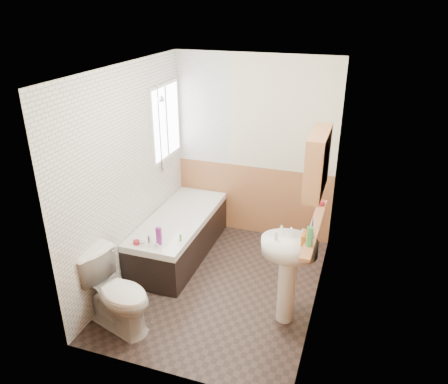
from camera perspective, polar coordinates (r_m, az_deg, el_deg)
The scene contains 26 objects.
floor at distance 5.29m, azimuth -0.53°, elevation -12.07°, with size 2.80×2.80×0.00m, color #2C221F.
ceiling at distance 4.31m, azimuth -0.67°, elevation 15.78°, with size 2.80×2.80×0.00m, color white.
wall_back at distance 5.92m, azimuth 3.94°, elevation 5.65°, with size 2.20×0.02×2.50m, color beige.
wall_front at distance 3.52m, azimuth -8.27°, elevation -8.46°, with size 2.20×0.02×2.50m, color beige.
wall_left at distance 5.11m, azimuth -12.44°, elevation 2.01°, with size 0.02×2.80×2.50m, color beige.
wall_right at distance 4.45m, azimuth 13.03°, elevation -1.47°, with size 0.02×2.80×2.50m, color beige.
wainscot_right at distance 4.82m, azimuth 11.92°, elevation -9.49°, with size 0.01×2.80×1.00m, color #B17348.
wainscot_front at distance 3.99m, azimuth -7.46°, elevation -17.40°, with size 2.20×0.01×1.00m, color #B17348.
wainscot_back at distance 6.18m, azimuth 3.69°, elevation -1.01°, with size 2.20×0.01×1.00m, color #B17348.
tile_cladding_left at distance 5.10m, azimuth -12.22°, elevation 1.98°, with size 0.01×2.80×2.50m, color white.
tile_return_back at distance 5.98m, azimuth -2.83°, elevation 10.85°, with size 0.75×0.01×1.50m, color white.
window at distance 5.75m, azimuth -7.59°, elevation 9.09°, with size 0.03×0.79×0.99m.
bathtub at distance 5.75m, azimuth -5.84°, elevation -5.55°, with size 0.70×1.77×0.69m.
shower_riser at distance 5.53m, azimuth -8.37°, elevation 9.07°, with size 0.10×0.08×1.15m.
toilet at distance 4.64m, azimuth -13.81°, elevation -12.73°, with size 0.45×0.81×0.80m, color white.
sink at distance 4.47m, azimuth 8.37°, elevation -9.26°, with size 0.56×0.45×1.08m.
pine_shelf at distance 4.53m, azimuth 11.78°, elevation -4.48°, with size 0.10×1.29×0.03m, color #B17348.
medicine_cabinet at distance 4.18m, azimuth 12.10°, elevation 3.79°, with size 0.17×0.66×0.60m.
foam_can at distance 4.12m, azimuth 11.12°, elevation -5.71°, with size 0.06×0.06×0.20m, color #388447.
green_bottle at distance 4.24m, azimuth 11.46°, elevation -4.48°, with size 0.05×0.05×0.24m, color #19339E.
black_jar at distance 4.95m, azimuth 12.61°, elevation -1.42°, with size 0.07×0.07×0.05m, color maroon.
soap_bottle at distance 4.24m, azimuth 10.48°, elevation -6.41°, with size 0.07×0.16×0.08m, color orange.
clear_bottle at distance 4.28m, azimuth 6.80°, elevation -5.70°, with size 0.03×0.03×0.09m, color silver.
blue_gel at distance 4.99m, azimuth -8.49°, elevation -5.71°, with size 0.06×0.04×0.22m, color purple.
cream_jar at distance 5.09m, azimuth -11.37°, elevation -6.47°, with size 0.07×0.07×0.05m, color maroon.
orange_bottle at distance 5.06m, azimuth -5.70°, elevation -5.99°, with size 0.03×0.03×0.09m, color #59C647.
Camera 1 is at (1.41, -4.02, 3.14)m, focal length 35.00 mm.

